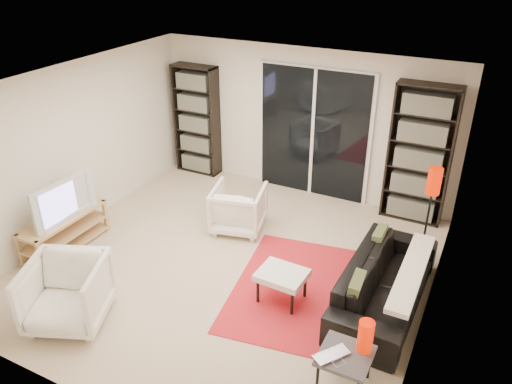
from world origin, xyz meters
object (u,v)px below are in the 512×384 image
(bookshelf_right, at_px, (419,155))
(sofa, at_px, (385,283))
(tv_stand, at_px, (65,231))
(side_table, at_px, (345,358))
(bookshelf_left, at_px, (197,120))
(armchair_front, at_px, (67,293))
(armchair_back, at_px, (239,208))
(ottoman, at_px, (282,276))
(floor_lamp, at_px, (432,191))

(bookshelf_right, relative_size, sofa, 1.01)
(tv_stand, height_order, side_table, tv_stand)
(bookshelf_left, bearing_deg, armchair_front, -77.79)
(bookshelf_right, height_order, armchair_front, bookshelf_right)
(tv_stand, relative_size, sofa, 0.62)
(armchair_back, bearing_deg, ottoman, 122.24)
(ottoman, bearing_deg, armchair_back, 135.61)
(tv_stand, bearing_deg, floor_lamp, 24.39)
(armchair_front, bearing_deg, bookshelf_left, 79.58)
(tv_stand, distance_m, ottoman, 3.15)
(bookshelf_right, distance_m, side_table, 3.65)
(sofa, height_order, armchair_front, armchair_front)
(sofa, height_order, ottoman, sofa)
(bookshelf_left, xyz_separation_m, tv_stand, (-0.26, -3.01, -0.71))
(tv_stand, bearing_deg, sofa, 10.58)
(bookshelf_right, xyz_separation_m, armchair_front, (-2.97, -4.09, -0.66))
(bookshelf_left, relative_size, sofa, 0.94)
(ottoman, relative_size, side_table, 1.18)
(tv_stand, distance_m, sofa, 4.31)
(tv_stand, distance_m, side_table, 4.23)
(armchair_front, bearing_deg, armchair_back, 51.39)
(sofa, xyz_separation_m, ottoman, (-1.11, -0.47, 0.04))
(ottoman, bearing_deg, sofa, 23.09)
(sofa, bearing_deg, side_table, 179.11)
(side_table, height_order, floor_lamp, floor_lamp)
(armchair_back, xyz_separation_m, armchair_front, (-0.75, -2.61, 0.04))
(ottoman, distance_m, side_table, 1.38)
(armchair_front, bearing_deg, ottoman, 12.53)
(sofa, relative_size, side_table, 4.23)
(tv_stand, relative_size, armchair_front, 1.53)
(tv_stand, relative_size, side_table, 2.64)
(sofa, bearing_deg, tv_stand, 101.86)
(bookshelf_right, relative_size, floor_lamp, 1.59)
(sofa, xyz_separation_m, armchair_back, (-2.35, 0.74, 0.04))
(sofa, distance_m, ottoman, 1.20)
(armchair_back, distance_m, armchair_front, 2.72)
(bookshelf_left, bearing_deg, bookshelf_right, -0.00)
(floor_lamp, bearing_deg, bookshelf_left, 166.82)
(bookshelf_right, bearing_deg, side_table, -88.79)
(armchair_front, bearing_deg, sofa, 8.54)
(tv_stand, relative_size, ottoman, 2.24)
(bookshelf_left, xyz_separation_m, armchair_back, (1.63, -1.47, -0.63))
(armchair_back, bearing_deg, floor_lamp, 177.45)
(floor_lamp, bearing_deg, sofa, -100.28)
(bookshelf_right, bearing_deg, armchair_back, -146.38)
(bookshelf_right, xyz_separation_m, tv_stand, (-4.11, -3.01, -0.79))
(tv_stand, height_order, floor_lamp, floor_lamp)
(bookshelf_right, bearing_deg, ottoman, -110.01)
(sofa, bearing_deg, bookshelf_left, 62.16)
(bookshelf_left, height_order, ottoman, bookshelf_left)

